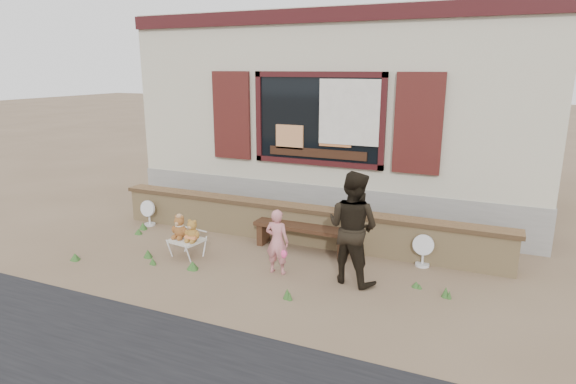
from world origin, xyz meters
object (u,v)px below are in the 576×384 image
at_px(teddy_bear_right, 193,230).
at_px(child, 277,242).
at_px(bench, 302,232).
at_px(teddy_bear_left, 180,226).
at_px(folding_chair, 187,241).
at_px(adult, 353,227).

distance_m(teddy_bear_right, child, 1.46).
distance_m(bench, teddy_bear_right, 1.79).
relative_size(teddy_bear_left, teddy_bear_right, 1.07).
xyz_separation_m(folding_chair, child, (1.60, 0.01, 0.22)).
bearing_deg(adult, folding_chair, 19.50).
bearing_deg(child, adult, -173.06).
xyz_separation_m(bench, adult, (1.10, -0.84, 0.49)).
distance_m(bench, adult, 1.47).
bearing_deg(teddy_bear_left, child, 9.22).
relative_size(child, adult, 0.61).
distance_m(teddy_bear_left, adult, 2.84).
distance_m(child, adult, 1.14).
height_order(folding_chair, teddy_bear_right, teddy_bear_right).
distance_m(folding_chair, teddy_bear_left, 0.26).
relative_size(bench, teddy_bear_right, 4.62).
distance_m(bench, child, 1.03).
height_order(teddy_bear_right, child, child).
xyz_separation_m(teddy_bear_left, adult, (2.82, 0.15, 0.32)).
bearing_deg(adult, bench, -21.85).
distance_m(teddy_bear_right, adult, 2.57).
relative_size(bench, child, 1.71).
bearing_deg(child, folding_chair, -1.29).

